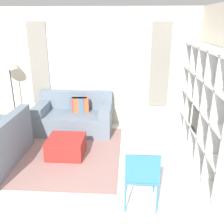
# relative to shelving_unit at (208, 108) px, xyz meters

# --- Properties ---
(wall_back) EXTENTS (5.65, 0.11, 2.70)m
(wall_back) POSITION_rel_shelving_unit_xyz_m (-2.08, 1.55, 0.38)
(wall_back) COLOR beige
(wall_back) RESTS_ON ground_plane
(wall_right) EXTENTS (0.07, 4.53, 2.70)m
(wall_right) POSITION_rel_shelving_unit_xyz_m (0.17, -0.15, 0.37)
(wall_right) COLOR beige
(wall_right) RESTS_ON ground_plane
(area_rug) EXTENTS (2.95, 2.38, 0.01)m
(area_rug) POSITION_rel_shelving_unit_xyz_m (-3.00, -0.02, -0.97)
(area_rug) COLOR gray
(area_rug) RESTS_ON ground_plane
(shelving_unit) EXTENTS (0.34, 2.61, 1.99)m
(shelving_unit) POSITION_rel_shelving_unit_xyz_m (0.00, 0.00, 0.00)
(shelving_unit) COLOR #515660
(shelving_unit) RESTS_ON ground_plane
(couch_main) EXTENTS (1.70, 0.91, 0.87)m
(couch_main) POSITION_rel_shelving_unit_xyz_m (-2.61, 1.06, -0.65)
(couch_main) COLOR slate
(couch_main) RESTS_ON ground_plane
(ottoman) EXTENTS (0.67, 0.62, 0.36)m
(ottoman) POSITION_rel_shelving_unit_xyz_m (-2.54, -0.11, -0.80)
(ottoman) COLOR #A82823
(ottoman) RESTS_ON ground_plane
(floor_lamp) EXTENTS (0.39, 0.39, 1.66)m
(floor_lamp) POSITION_rel_shelving_unit_xyz_m (-4.09, 1.24, 0.47)
(floor_lamp) COLOR black
(floor_lamp) RESTS_ON ground_plane
(folding_chair) EXTENTS (0.44, 0.46, 0.86)m
(folding_chair) POSITION_rel_shelving_unit_xyz_m (-1.19, -1.40, -0.46)
(folding_chair) COLOR #3375B7
(folding_chair) RESTS_ON ground_plane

